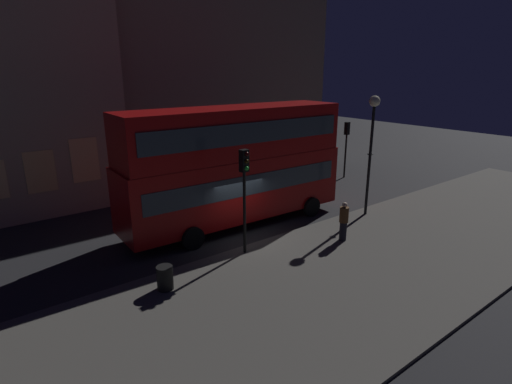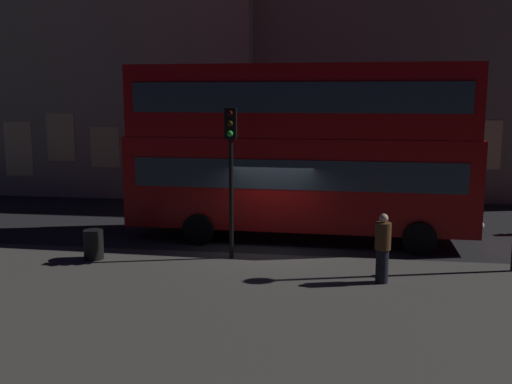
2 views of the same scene
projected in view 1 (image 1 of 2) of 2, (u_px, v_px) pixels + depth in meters
The scene contains 9 objects.
ground_plane at pixel (242, 237), 18.02m from camera, with size 80.00×80.00×0.00m, color #232326.
sidewalk_slab at pixel (327, 282), 14.13m from camera, with size 44.00×8.24×0.12m, color #4C4944.
building_plain_facade at pixel (209, 60), 28.70m from camera, with size 16.19×7.36×15.61m.
double_decker_bus at pixel (235, 161), 18.64m from camera, with size 11.13×3.14×5.59m.
traffic_light_near_kerb at pixel (244, 180), 15.39m from camera, with size 0.34×0.37×4.20m.
traffic_light_far_side at pixel (346, 138), 27.17m from camera, with size 0.35×0.38×3.82m.
street_lamp at pixel (372, 129), 19.28m from camera, with size 0.52×0.52×5.90m.
pedestrian at pixel (344, 221), 17.17m from camera, with size 0.39×0.39×1.72m.
litter_bin at pixel (165, 278), 13.44m from camera, with size 0.55×0.55×0.83m, color black.
Camera 1 is at (-9.66, -13.55, 7.22)m, focal length 28.26 mm.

